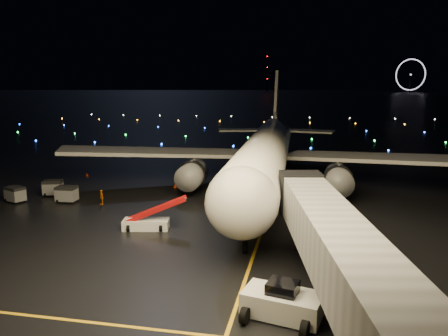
# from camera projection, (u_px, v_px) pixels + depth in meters

# --- Properties ---
(ground) EXTENTS (2000.00, 2000.00, 0.00)m
(ground) POSITION_uv_depth(u_px,v_px,m) (289.00, 102.00, 324.40)
(ground) COLOR black
(ground) RESTS_ON ground
(lane_centre) EXTENTS (0.25, 80.00, 0.02)m
(lane_centre) POSITION_uv_depth(u_px,v_px,m) (269.00, 209.00, 47.57)
(lane_centre) COLOR gold
(lane_centre) RESTS_ON ground
(airliner) EXTENTS (57.03, 54.33, 15.75)m
(airliner) POSITION_uv_depth(u_px,v_px,m) (267.00, 127.00, 57.23)
(airliner) COLOR silver
(airliner) RESTS_ON ground
(pushback_tug) EXTENTS (4.95, 3.32, 2.16)m
(pushback_tug) POSITION_uv_depth(u_px,v_px,m) (282.00, 299.00, 25.45)
(pushback_tug) COLOR silver
(pushback_tug) RESTS_ON ground
(belt_loader) EXTENTS (6.44, 2.86, 3.02)m
(belt_loader) POSITION_uv_depth(u_px,v_px,m) (146.00, 214.00, 40.85)
(belt_loader) COLOR silver
(belt_loader) RESTS_ON ground
(crew_c) EXTENTS (0.92, 1.06, 1.71)m
(crew_c) POSITION_uv_depth(u_px,v_px,m) (102.00, 197.00, 49.39)
(crew_c) COLOR orange
(crew_c) RESTS_ON ground
(safety_cone_0) EXTENTS (0.57, 0.57, 0.55)m
(safety_cone_0) POSITION_uv_depth(u_px,v_px,m) (227.00, 200.00, 50.33)
(safety_cone_0) COLOR #FF3202
(safety_cone_0) RESTS_ON ground
(safety_cone_1) EXTENTS (0.47, 0.47, 0.46)m
(safety_cone_1) POSITION_uv_depth(u_px,v_px,m) (193.00, 187.00, 56.69)
(safety_cone_1) COLOR #FF3202
(safety_cone_1) RESTS_ON ground
(safety_cone_2) EXTENTS (0.49, 0.49, 0.50)m
(safety_cone_2) POSITION_uv_depth(u_px,v_px,m) (175.00, 186.00, 57.44)
(safety_cone_2) COLOR #FF3202
(safety_cone_2) RESTS_ON ground
(safety_cone_3) EXTENTS (0.59, 0.59, 0.52)m
(safety_cone_3) POSITION_uv_depth(u_px,v_px,m) (87.00, 175.00, 64.49)
(safety_cone_3) COLOR #FF3202
(safety_cone_3) RESTS_ON ground
(ferris_wheel) EXTENTS (49.33, 16.80, 52.00)m
(ferris_wheel) POSITION_uv_depth(u_px,v_px,m) (411.00, 76.00, 691.76)
(ferris_wheel) COLOR black
(ferris_wheel) RESTS_ON ground
(radio_mast) EXTENTS (1.80, 1.80, 64.00)m
(radio_mast) POSITION_uv_depth(u_px,v_px,m) (267.00, 73.00, 753.62)
(radio_mast) COLOR black
(radio_mast) RESTS_ON ground
(taxiway_lights) EXTENTS (164.00, 92.00, 0.36)m
(taxiway_lights) POSITION_uv_depth(u_px,v_px,m) (258.00, 127.00, 137.49)
(taxiway_lights) COLOR black
(taxiway_lights) RESTS_ON ground
(baggage_cart_0) EXTENTS (2.28, 1.64, 1.88)m
(baggage_cart_0) POSITION_uv_depth(u_px,v_px,m) (67.00, 194.00, 50.28)
(baggage_cart_0) COLOR gray
(baggage_cart_0) RESTS_ON ground
(baggage_cart_1) EXTENTS (2.59, 2.15, 1.89)m
(baggage_cart_1) POSITION_uv_depth(u_px,v_px,m) (53.00, 188.00, 53.34)
(baggage_cart_1) COLOR gray
(baggage_cart_1) RESTS_ON ground
(baggage_cart_2) EXTENTS (2.52, 2.16, 1.81)m
(baggage_cart_2) POSITION_uv_depth(u_px,v_px,m) (15.00, 195.00, 50.32)
(baggage_cart_2) COLOR gray
(baggage_cart_2) RESTS_ON ground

